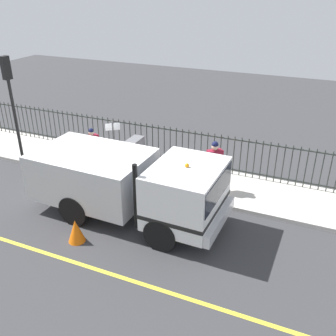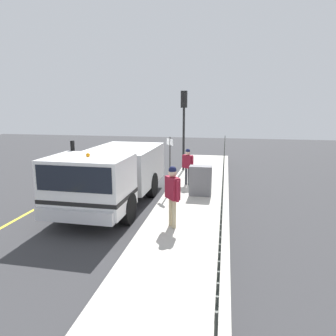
{
  "view_description": "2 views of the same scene",
  "coord_description": "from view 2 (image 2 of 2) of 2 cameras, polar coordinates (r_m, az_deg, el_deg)",
  "views": [
    {
      "loc": [
        -8.76,
        -6.02,
        6.63
      ],
      "look_at": [
        1.97,
        -1.36,
        0.86
      ],
      "focal_mm": 40.37,
      "sensor_mm": 36.0,
      "label": 1
    },
    {
      "loc": [
        3.87,
        -11.32,
        3.64
      ],
      "look_at": [
        1.95,
        -0.83,
        1.43
      ],
      "focal_mm": 33.67,
      "sensor_mm": 36.0,
      "label": 2
    }
  ],
  "objects": [
    {
      "name": "ground_plane",
      "position": [
        12.51,
        -8.18,
        -5.32
      ],
      "size": [
        44.26,
        44.26,
        0.0
      ],
      "primitive_type": "plane",
      "color": "#38383A",
      "rests_on": "ground"
    },
    {
      "name": "sidewalk_slab",
      "position": [
        11.92,
        4.83,
        -5.79
      ],
      "size": [
        2.52,
        20.12,
        0.12
      ],
      "primitive_type": "cube",
      "color": "beige",
      "rests_on": "ground"
    },
    {
      "name": "lane_marking",
      "position": [
        13.53,
        -18.64,
        -4.5
      ],
      "size": [
        0.12,
        18.11,
        0.01
      ],
      "primitive_type": "cube",
      "color": "yellow",
      "rests_on": "ground"
    },
    {
      "name": "work_truck",
      "position": [
        11.16,
        -10.35,
        -0.87
      ],
      "size": [
        2.54,
        6.11,
        2.42
      ],
      "rotation": [
        0.0,
        0.0,
        3.12
      ],
      "color": "white",
      "rests_on": "ground"
    },
    {
      "name": "worker_standing",
      "position": [
        8.92,
        0.82,
        -4.03
      ],
      "size": [
        0.49,
        0.53,
        1.79
      ],
      "rotation": [
        0.0,
        0.0,
        2.25
      ],
      "color": "maroon",
      "rests_on": "sidewalk_slab"
    },
    {
      "name": "pedestrian_distant",
      "position": [
        13.59,
        3.59,
        0.94
      ],
      "size": [
        0.53,
        0.4,
        1.59
      ],
      "rotation": [
        0.0,
        0.0,
        5.75
      ],
      "color": "maroon",
      "rests_on": "sidewalk_slab"
    },
    {
      "name": "iron_fence",
      "position": [
        11.65,
        9.97,
        -2.12
      ],
      "size": [
        0.04,
        17.14,
        1.51
      ],
      "color": "#2D332D",
      "rests_on": "sidewalk_slab"
    },
    {
      "name": "traffic_light_near",
      "position": [
        16.48,
        2.89,
        9.63
      ],
      "size": [
        0.32,
        0.24,
        4.12
      ],
      "rotation": [
        0.0,
        0.0,
        3.03
      ],
      "color": "black",
      "rests_on": "sidewalk_slab"
    },
    {
      "name": "utility_cabinet",
      "position": [
        12.19,
        5.89,
        -2.3
      ],
      "size": [
        0.85,
        0.44,
        1.15
      ],
      "primitive_type": "cube",
      "color": "slate",
      "rests_on": "sidewalk_slab"
    },
    {
      "name": "traffic_cone",
      "position": [
        12.94,
        -15.97,
        -3.49
      ],
      "size": [
        0.48,
        0.48,
        0.69
      ],
      "primitive_type": "cone",
      "color": "orange",
      "rests_on": "ground"
    },
    {
      "name": "street_sign",
      "position": [
        12.32,
        0.35,
        1.82
      ],
      "size": [
        0.33,
        0.41,
        2.23
      ],
      "color": "#4C4C4C",
      "rests_on": "sidewalk_slab"
    }
  ]
}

